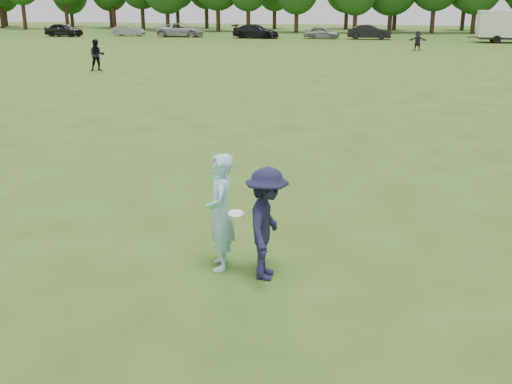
% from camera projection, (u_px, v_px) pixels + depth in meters
% --- Properties ---
extents(ground, '(200.00, 200.00, 0.00)m').
position_uv_depth(ground, '(199.00, 271.00, 10.13)').
color(ground, '#334C15').
rests_on(ground, ground).
extents(thrower, '(0.65, 0.83, 2.00)m').
position_uv_depth(thrower, '(220.00, 212.00, 9.98)').
color(thrower, '#98D7EC').
rests_on(thrower, ground).
extents(defender, '(0.74, 1.24, 1.88)m').
position_uv_depth(defender, '(267.00, 224.00, 9.65)').
color(defender, '#1A1A39').
rests_on(defender, ground).
extents(player_far_a, '(1.20, 1.12, 1.96)m').
position_uv_depth(player_far_a, '(97.00, 55.00, 37.60)').
color(player_far_a, black).
rests_on(player_far_a, ground).
extents(player_far_d, '(1.57, 0.52, 1.68)m').
position_uv_depth(player_far_d, '(418.00, 41.00, 52.25)').
color(player_far_d, black).
rests_on(player_far_d, ground).
extents(car_a, '(4.76, 2.31, 1.56)m').
position_uv_depth(car_a, '(64.00, 30.00, 71.45)').
color(car_a, black).
rests_on(car_a, ground).
extents(car_b, '(4.00, 1.51, 1.30)m').
position_uv_depth(car_b, '(128.00, 30.00, 72.55)').
color(car_b, gray).
rests_on(car_b, ground).
extents(car_c, '(5.83, 3.12, 1.56)m').
position_uv_depth(car_c, '(181.00, 30.00, 70.86)').
color(car_c, '#A1A0A5').
rests_on(car_c, ground).
extents(car_d, '(5.44, 2.51, 1.54)m').
position_uv_depth(car_d, '(256.00, 31.00, 68.37)').
color(car_d, black).
rests_on(car_d, ground).
extents(car_e, '(4.08, 1.81, 1.36)m').
position_uv_depth(car_e, '(322.00, 33.00, 67.58)').
color(car_e, gray).
rests_on(car_e, ground).
extents(car_f, '(4.81, 1.70, 1.58)m').
position_uv_depth(car_f, '(369.00, 32.00, 66.48)').
color(car_f, black).
rests_on(car_f, ground).
extents(disc_in_play, '(0.28, 0.28, 0.07)m').
position_uv_depth(disc_in_play, '(236.00, 214.00, 9.71)').
color(disc_in_play, white).
rests_on(disc_in_play, ground).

